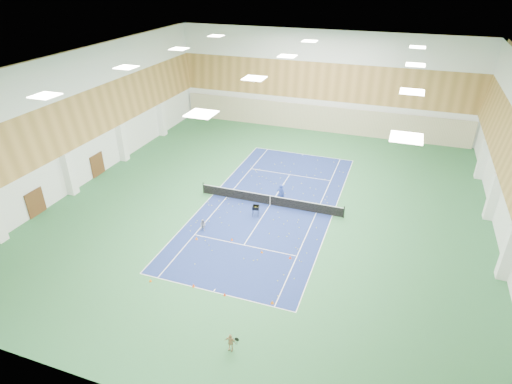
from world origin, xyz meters
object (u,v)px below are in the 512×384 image
tennis_net (270,199)px  child_apron (230,342)px  ball_cart (256,211)px  child_court (203,225)px  coach (281,194)px

tennis_net → child_apron: bearing=-79.8°
child_apron → ball_cart: size_ratio=1.18×
child_apron → child_court: bearing=121.9°
tennis_net → coach: size_ratio=6.86×
coach → child_apron: size_ratio=1.65×
child_apron → ball_cart: bearing=103.1°
tennis_net → child_court: 6.74m
coach → child_apron: coach is taller
child_apron → ball_cart: child_apron is taller
ball_cart → child_apron: bearing=-86.4°
coach → child_court: bearing=57.0°
tennis_net → child_court: size_ratio=13.06×
tennis_net → ball_cart: 2.18m
child_apron → tennis_net: bearing=99.3°
tennis_net → child_apron: size_ratio=11.34×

